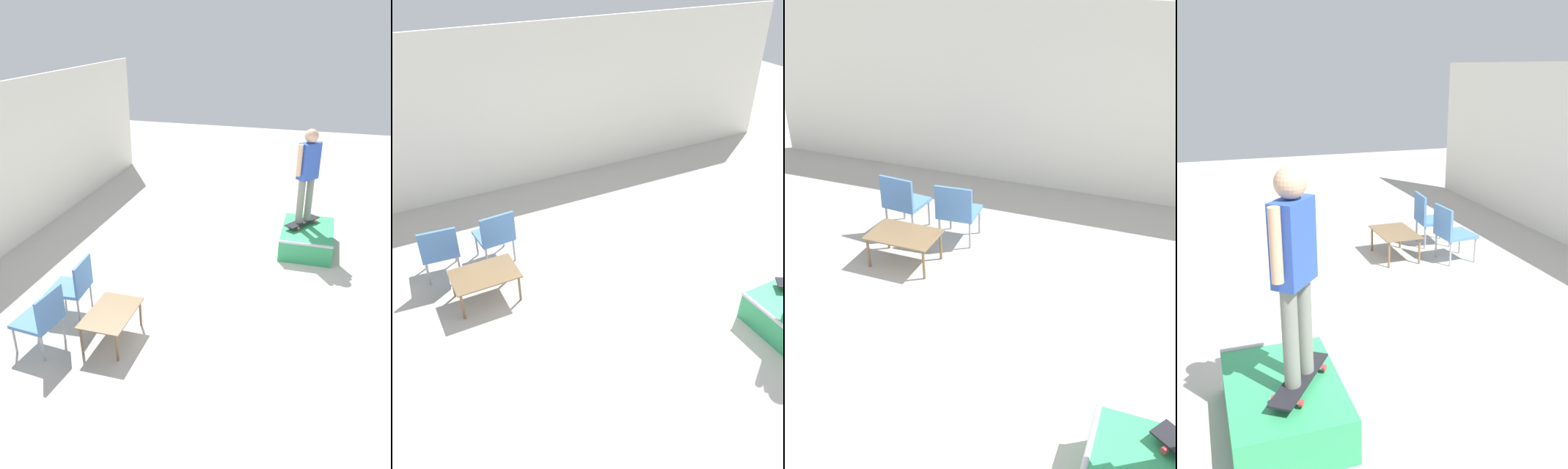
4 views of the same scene
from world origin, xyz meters
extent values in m
plane|color=#B7B2A8|center=(0.00, 0.00, 0.00)|extent=(24.00, 24.00, 0.00)
cube|color=white|center=(0.00, 4.37, 1.50)|extent=(12.00, 0.06, 3.00)
cylinder|color=#B7B7BC|center=(1.06, -1.03, 0.41)|extent=(0.05, 0.94, 0.05)
cylinder|color=red|center=(1.58, -0.87, 0.46)|extent=(0.06, 0.05, 0.05)
cube|color=brown|center=(-1.77, 1.34, 0.43)|extent=(0.89, 0.60, 0.02)
cylinder|color=brown|center=(-2.16, 1.09, 0.21)|extent=(0.04, 0.04, 0.42)
cylinder|color=brown|center=(-1.37, 1.09, 0.21)|extent=(0.04, 0.04, 0.42)
cylinder|color=brown|center=(-2.16, 1.59, 0.21)|extent=(0.04, 0.04, 0.42)
cylinder|color=brown|center=(-1.37, 1.59, 0.21)|extent=(0.04, 0.04, 0.42)
cylinder|color=#99999E|center=(-1.94, 2.40, 0.20)|extent=(0.03, 0.03, 0.40)
cylinder|color=#99999E|center=(-2.38, 2.44, 0.20)|extent=(0.03, 0.03, 0.40)
cylinder|color=#99999E|center=(-1.98, 1.96, 0.20)|extent=(0.03, 0.03, 0.40)
cylinder|color=#99999E|center=(-2.42, 2.00, 0.20)|extent=(0.03, 0.03, 0.40)
cube|color=#4C7AB7|center=(-2.18, 2.20, 0.42)|extent=(0.56, 0.56, 0.05)
cube|color=#4C7AB7|center=(-2.20, 1.96, 0.67)|extent=(0.52, 0.09, 0.44)
cylinder|color=#99999E|center=(-1.15, 2.43, 0.20)|extent=(0.03, 0.03, 0.40)
cylinder|color=#99999E|center=(-1.59, 2.40, 0.20)|extent=(0.03, 0.03, 0.40)
cylinder|color=#99999E|center=(-1.12, 1.99, 0.20)|extent=(0.03, 0.03, 0.40)
cylinder|color=#99999E|center=(-1.56, 1.96, 0.20)|extent=(0.03, 0.03, 0.40)
cube|color=#4C7AB7|center=(-1.36, 2.20, 0.42)|extent=(0.56, 0.56, 0.05)
cube|color=#4C7AB7|center=(-1.34, 1.96, 0.67)|extent=(0.52, 0.08, 0.44)
camera|label=1|loc=(-6.33, -1.12, 3.99)|focal=35.00mm
camera|label=2|loc=(-2.78, -3.58, 4.31)|focal=35.00mm
camera|label=3|loc=(1.24, -3.73, 3.72)|focal=40.00mm
camera|label=4|loc=(5.55, -1.55, 2.93)|focal=40.00mm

